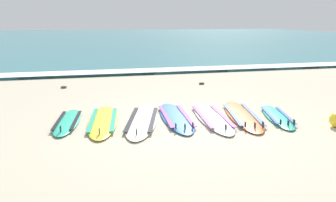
{
  "coord_description": "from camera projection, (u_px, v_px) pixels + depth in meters",
  "views": [
    {
      "loc": [
        -1.94,
        -6.33,
        2.14
      ],
      "look_at": [
        -0.14,
        1.2,
        0.25
      ],
      "focal_mm": 35.55,
      "sensor_mm": 36.0,
      "label": 1
    }
  ],
  "objects": [
    {
      "name": "surfboard_4",
      "position": [
        212.0,
        117.0,
        7.39
      ],
      "size": [
        0.87,
        2.58,
        0.18
      ],
      "color": "white",
      "rests_on": "ground"
    },
    {
      "name": "wave_foam_strip",
      "position": [
        137.0,
        72.0,
        13.73
      ],
      "size": [
        80.0,
        1.16,
        0.11
      ],
      "primitive_type": "cube",
      "color": "white",
      "rests_on": "ground"
    },
    {
      "name": "surfboard_0",
      "position": [
        68.0,
        122.0,
        7.07
      ],
      "size": [
        0.7,
        2.0,
        0.18
      ],
      "color": "#2DB793",
      "rests_on": "ground"
    },
    {
      "name": "surfboard_6",
      "position": [
        277.0,
        116.0,
        7.45
      ],
      "size": [
        1.0,
        2.03,
        0.18
      ],
      "color": "#2DB793",
      "rests_on": "ground"
    },
    {
      "name": "seaweed_clump_mid_sand",
      "position": [
        64.0,
        87.0,
        10.72
      ],
      "size": [
        0.2,
        0.16,
        0.07
      ],
      "primitive_type": "ellipsoid",
      "color": "#4C4228",
      "rests_on": "ground"
    },
    {
      "name": "seaweed_clump_near_shoreline",
      "position": [
        202.0,
        83.0,
        11.34
      ],
      "size": [
        0.2,
        0.16,
        0.07
      ],
      "primitive_type": "ellipsoid",
      "color": "#2D381E",
      "rests_on": "ground"
    },
    {
      "name": "surfboard_1",
      "position": [
        103.0,
        121.0,
        7.13
      ],
      "size": [
        0.9,
        2.52,
        0.18
      ],
      "color": "yellow",
      "rests_on": "ground"
    },
    {
      "name": "surfboard_5",
      "position": [
        242.0,
        115.0,
        7.53
      ],
      "size": [
        1.16,
        2.65,
        0.18
      ],
      "color": "orange",
      "rests_on": "ground"
    },
    {
      "name": "ground_plane",
      "position": [
        188.0,
        126.0,
        6.92
      ],
      "size": [
        80.0,
        80.0,
        0.0
      ],
      "primitive_type": "plane",
      "color": "#B7AD93"
    },
    {
      "name": "surfboard_2",
      "position": [
        142.0,
        120.0,
        7.15
      ],
      "size": [
        1.3,
        2.66,
        0.18
      ],
      "color": "white",
      "rests_on": "ground"
    },
    {
      "name": "surfboard_3",
      "position": [
        176.0,
        117.0,
        7.41
      ],
      "size": [
        0.78,
        2.52,
        0.18
      ],
      "color": "#3875CC",
      "rests_on": "ground"
    },
    {
      "name": "sea",
      "position": [
        103.0,
        37.0,
        41.53
      ],
      "size": [
        80.0,
        60.0,
        0.1
      ],
      "primitive_type": "cube",
      "color": "teal",
      "rests_on": "ground"
    }
  ]
}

